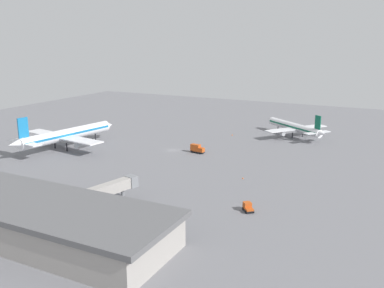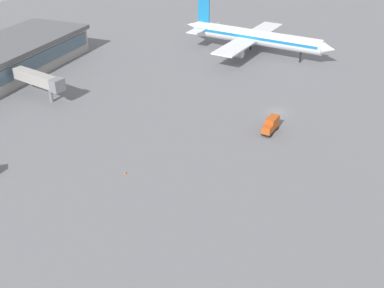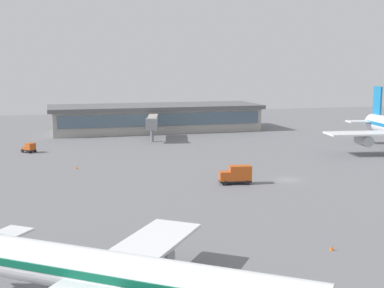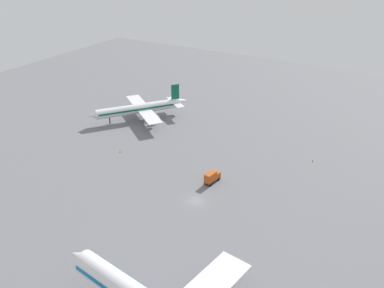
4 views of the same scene
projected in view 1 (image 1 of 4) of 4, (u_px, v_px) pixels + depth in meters
ground at (172, 150)px, 165.63m from camera, size 288.00×288.00×0.00m
terminal_building at (36, 217)px, 93.17m from camera, size 66.82×21.94×8.25m
airplane_at_gate at (295, 127)px, 187.87m from camera, size 33.01×27.93×11.84m
airplane_taxiing at (66, 135)px, 167.25m from camera, size 40.49×50.05×15.26m
catering_truck at (197, 149)px, 161.31m from camera, size 5.82×2.88×3.30m
baggage_tug at (248, 207)px, 106.67m from camera, size 3.65×3.74×2.30m
jet_bridge at (112, 188)px, 108.89m from camera, size 6.56×16.68×6.74m
safety_cone_near_gate at (232, 135)px, 190.77m from camera, size 0.44×0.44×0.60m
safety_cone_mid_apron at (243, 178)px, 131.56m from camera, size 0.44×0.44×0.60m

